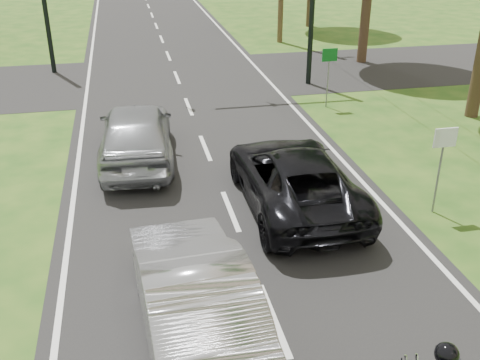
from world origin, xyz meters
name	(u,v)px	position (x,y,z in m)	size (l,w,h in m)	color
ground	(274,320)	(0.00, 0.00, 0.00)	(140.00, 140.00, 0.00)	#204A14
road	(196,125)	(0.00, 10.00, 0.01)	(8.00, 100.00, 0.01)	black
cross_road	(177,78)	(0.00, 16.00, 0.01)	(60.00, 7.00, 0.01)	black
dark_suv	(294,177)	(1.55, 4.00, 0.74)	(2.42, 5.26, 1.46)	black
silver_sedan	(194,295)	(-1.40, -0.07, 0.81)	(1.69, 4.84, 1.60)	#AEAEB3
silver_suv	(136,132)	(-2.01, 7.50, 0.86)	(2.00, 4.97, 1.69)	#9DA0A4
signal_pole_far	(44,2)	(-5.20, 18.00, 3.00)	(0.20, 0.20, 6.00)	black
sign_white	(443,150)	(4.70, 2.98, 1.60)	(0.55, 0.07, 2.12)	slate
sign_green	(329,63)	(4.90, 10.98, 1.60)	(0.55, 0.07, 2.12)	slate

